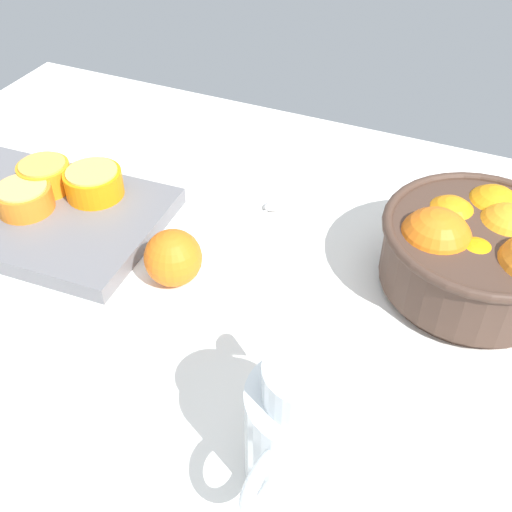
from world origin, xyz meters
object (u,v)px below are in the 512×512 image
loose_orange_0 (173,258)px  cutting_board (44,215)px  orange_half_0 (45,176)px  orange_half_1 (94,183)px  juice_pitcher (302,435)px  fruit_bowl (483,251)px  orange_half_2 (26,196)px  spoon (249,216)px

loose_orange_0 → cutting_board: bearing=172.3°
orange_half_0 → orange_half_1: orange_half_0 is taller
juice_pitcher → orange_half_1: bearing=146.6°
fruit_bowl → orange_half_2: (-57.21, -10.84, -1.62)cm
juice_pitcher → orange_half_0: size_ratio=2.20×
orange_half_0 → orange_half_2: orange_half_0 is taller
spoon → loose_orange_0: bearing=-102.0°
orange_half_2 → spoon: size_ratio=0.50×
juice_pitcher → orange_half_1: 48.05cm
loose_orange_0 → spoon: loose_orange_0 is taller
orange_half_2 → spoon: orange_half_2 is taller
cutting_board → juice_pitcher: bearing=-25.0°
juice_pitcher → loose_orange_0: juice_pitcher is taller
cutting_board → orange_half_1: orange_half_1 is taller
orange_half_1 → loose_orange_0: (17.12, -8.52, -0.71)cm
juice_pitcher → spoon: 38.68cm
fruit_bowl → orange_half_1: bearing=-174.5°
fruit_bowl → spoon: (-30.36, 1.47, -5.23)cm
loose_orange_0 → orange_half_1: bearing=153.5°
orange_half_1 → loose_orange_0: loose_orange_0 is taller
orange_half_1 → loose_orange_0: bearing=-26.5°
cutting_board → loose_orange_0: size_ratio=4.55×
loose_orange_0 → juice_pitcher: bearing=-38.0°
cutting_board → orange_half_0: (-2.31, 4.19, 3.12)cm
loose_orange_0 → spoon: 15.48cm
cutting_board → orange_half_1: bearing=49.4°
orange_half_1 → loose_orange_0: size_ratio=1.13×
fruit_bowl → cutting_board: bearing=-169.3°
juice_pitcher → orange_half_0: (-47.17, 25.07, -1.54)cm
juice_pitcher → loose_orange_0: bearing=142.0°
orange_half_0 → orange_half_2: size_ratio=0.95×
orange_half_2 → fruit_bowl: bearing=10.7°
juice_pitcher → orange_half_0: juice_pitcher is taller
cutting_board → orange_half_0: orange_half_0 is taller
orange_half_1 → spoon: size_ratio=0.53×
orange_half_0 → orange_half_1: bearing=11.1°
fruit_bowl → juice_pitcher: bearing=-108.6°
orange_half_0 → loose_orange_0: bearing=-16.4°
orange_half_1 → orange_half_2: bearing=-137.7°
cutting_board → orange_half_1: 7.96cm
juice_pitcher → cutting_board: size_ratio=0.49×
orange_half_1 → juice_pitcher: bearing=-33.4°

